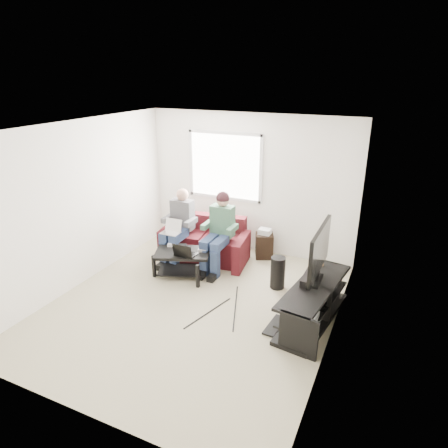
# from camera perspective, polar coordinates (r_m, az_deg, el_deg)

# --- Properties ---
(floor) EXTENTS (4.50, 4.50, 0.00)m
(floor) POSITION_cam_1_polar(r_m,az_deg,el_deg) (6.11, -4.41, -11.45)
(floor) COLOR tan
(floor) RESTS_ON ground
(ceiling) EXTENTS (4.50, 4.50, 0.00)m
(ceiling) POSITION_cam_1_polar(r_m,az_deg,el_deg) (5.20, -5.22, 13.49)
(ceiling) COLOR white
(ceiling) RESTS_ON wall_back
(wall_back) EXTENTS (4.50, 0.00, 4.50)m
(wall_back) POSITION_cam_1_polar(r_m,az_deg,el_deg) (7.46, 3.69, 5.67)
(wall_back) COLOR white
(wall_back) RESTS_ON floor
(wall_front) EXTENTS (4.50, 0.00, 4.50)m
(wall_front) POSITION_cam_1_polar(r_m,az_deg,el_deg) (3.93, -21.26, -10.81)
(wall_front) COLOR white
(wall_front) RESTS_ON floor
(wall_left) EXTENTS (0.00, 4.50, 4.50)m
(wall_left) POSITION_cam_1_polar(r_m,az_deg,el_deg) (6.69, -19.94, 2.58)
(wall_left) COLOR white
(wall_left) RESTS_ON floor
(wall_right) EXTENTS (0.00, 4.50, 4.50)m
(wall_right) POSITION_cam_1_polar(r_m,az_deg,el_deg) (4.92, 16.04, -3.49)
(wall_right) COLOR white
(wall_right) RESTS_ON floor
(window) EXTENTS (1.48, 0.04, 1.28)m
(window) POSITION_cam_1_polar(r_m,az_deg,el_deg) (7.56, 0.12, 8.26)
(window) COLOR white
(window) RESTS_ON wall_back
(sofa) EXTENTS (1.74, 0.94, 0.77)m
(sofa) POSITION_cam_1_polar(r_m,az_deg,el_deg) (7.41, -2.67, -2.71)
(sofa) COLOR #471113
(sofa) RESTS_ON floor
(person_left) EXTENTS (0.40, 0.71, 1.31)m
(person_left) POSITION_cam_1_polar(r_m,az_deg,el_deg) (7.22, -6.51, 0.11)
(person_left) COLOR navy
(person_left) RESTS_ON sofa
(person_right) EXTENTS (0.40, 0.71, 1.35)m
(person_right) POSITION_cam_1_polar(r_m,az_deg,el_deg) (6.86, -0.70, -0.36)
(person_right) COLOR navy
(person_right) RESTS_ON sofa
(laptop_silver) EXTENTS (0.33, 0.23, 0.24)m
(laptop_silver) POSITION_cam_1_polar(r_m,az_deg,el_deg) (7.03, -7.59, -0.82)
(laptop_silver) COLOR silver
(laptop_silver) RESTS_ON person_left
(coffee_table) EXTENTS (1.03, 0.84, 0.45)m
(coffee_table) POSITION_cam_1_polar(r_m,az_deg,el_deg) (6.77, -5.95, -4.85)
(coffee_table) COLOR black
(coffee_table) RESTS_ON floor
(laptop_black) EXTENTS (0.41, 0.37, 0.24)m
(laptop_black) POSITION_cam_1_polar(r_m,az_deg,el_deg) (6.55, -5.48, -3.45)
(laptop_black) COLOR black
(laptop_black) RESTS_ON coffee_table
(controller_a) EXTENTS (0.16, 0.14, 0.04)m
(controller_a) POSITION_cam_1_polar(r_m,az_deg,el_deg) (6.94, -7.50, -2.99)
(controller_a) COLOR silver
(controller_a) RESTS_ON coffee_table
(controller_b) EXTENTS (0.17, 0.14, 0.04)m
(controller_b) POSITION_cam_1_polar(r_m,az_deg,el_deg) (6.90, -5.96, -3.07)
(controller_b) COLOR black
(controller_b) RESTS_ON coffee_table
(controller_c) EXTENTS (0.16, 0.13, 0.04)m
(controller_c) POSITION_cam_1_polar(r_m,az_deg,el_deg) (6.70, -3.13, -3.76)
(controller_c) COLOR gray
(controller_c) RESTS_ON coffee_table
(tv_stand) EXTENTS (0.72, 1.73, 0.55)m
(tv_stand) POSITION_cam_1_polar(r_m,az_deg,el_deg) (5.78, 12.61, -11.16)
(tv_stand) COLOR black
(tv_stand) RESTS_ON floor
(tv) EXTENTS (0.12, 1.10, 0.81)m
(tv) POSITION_cam_1_polar(r_m,az_deg,el_deg) (5.50, 13.45, -3.87)
(tv) COLOR black
(tv) RESTS_ON tv_stand
(soundbar) EXTENTS (0.12, 0.50, 0.10)m
(soundbar) POSITION_cam_1_polar(r_m,az_deg,el_deg) (5.70, 11.94, -7.41)
(soundbar) COLOR black
(soundbar) RESTS_ON tv_stand
(drink_cup) EXTENTS (0.08, 0.08, 0.12)m
(drink_cup) POSITION_cam_1_polar(r_m,az_deg,el_deg) (6.15, 13.74, -5.25)
(drink_cup) COLOR #A47547
(drink_cup) RESTS_ON tv_stand
(console_white) EXTENTS (0.30, 0.22, 0.06)m
(console_white) POSITION_cam_1_polar(r_m,az_deg,el_deg) (5.40, 11.71, -12.61)
(console_white) COLOR silver
(console_white) RESTS_ON tv_stand
(console_grey) EXTENTS (0.34, 0.26, 0.08)m
(console_grey) POSITION_cam_1_polar(r_m,az_deg,el_deg) (5.99, 13.32, -9.04)
(console_grey) COLOR gray
(console_grey) RESTS_ON tv_stand
(console_black) EXTENTS (0.38, 0.30, 0.07)m
(console_black) POSITION_cam_1_polar(r_m,az_deg,el_deg) (5.69, 12.56, -10.73)
(console_black) COLOR black
(console_black) RESTS_ON tv_stand
(subwoofer) EXTENTS (0.23, 0.23, 0.53)m
(subwoofer) POSITION_cam_1_polar(r_m,az_deg,el_deg) (6.47, 7.68, -6.89)
(subwoofer) COLOR black
(subwoofer) RESTS_ON floor
(keyboard_floor) EXTENTS (0.21, 0.51, 0.03)m
(keyboard_floor) POSITION_cam_1_polar(r_m,az_deg,el_deg) (5.68, 7.26, -14.19)
(keyboard_floor) COLOR black
(keyboard_floor) RESTS_ON floor
(end_table) EXTENTS (0.31, 0.31, 0.57)m
(end_table) POSITION_cam_1_polar(r_m,az_deg,el_deg) (7.47, 5.78, -2.91)
(end_table) COLOR black
(end_table) RESTS_ON floor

